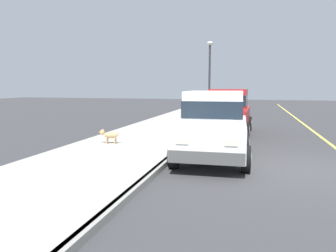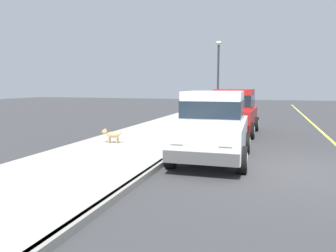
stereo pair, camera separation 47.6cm
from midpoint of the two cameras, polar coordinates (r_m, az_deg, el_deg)
ground_plane at (r=8.34m, az=20.44°, el=-7.34°), size 80.00×80.00×0.00m
curb at (r=8.60m, az=-1.39°, el=-5.97°), size 0.16×64.00×0.14m
sidewalk at (r=9.25m, az=-12.20°, el=-5.19°), size 3.60×64.00×0.14m
car_white_hatchback at (r=8.86m, az=6.68°, el=0.33°), size 2.04×3.85×1.88m
car_red_hatchback at (r=13.89m, az=9.69°, el=2.75°), size 2.03×3.85×1.88m
dog_tan at (r=10.69m, az=-11.73°, el=-1.55°), size 0.75×0.27×0.49m
street_lamp at (r=18.94m, az=6.71°, el=9.81°), size 0.36×0.36×4.42m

